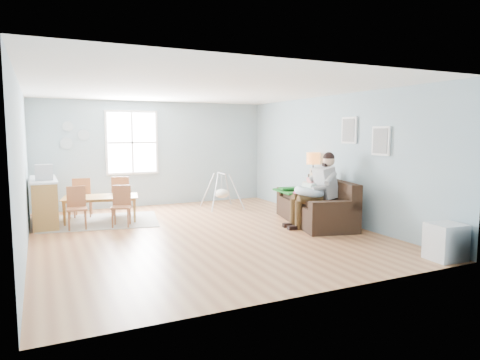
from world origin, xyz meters
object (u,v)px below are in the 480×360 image
storage_cube (445,242)px  baby_swing (222,193)px  chair_ne (121,193)px  father (317,187)px  toddler (310,185)px  counter (44,201)px  monitor (44,172)px  chair_se (122,204)px  chair_nw (82,195)px  chair_sw (77,205)px  dining_table (101,209)px  floor_lamp (313,164)px  sofa (317,208)px

storage_cube → baby_swing: 5.58m
storage_cube → chair_ne: chair_ne is taller
father → toddler: bearing=70.3°
father → baby_swing: (-0.96, 2.70, -0.40)m
chair_ne → counter: counter is taller
toddler → chair_ne: toddler is taller
storage_cube → monitor: monitor is taller
counter → baby_swing: 4.04m
father → toddler: father is taller
chair_se → counter: bearing=148.3°
chair_se → chair_nw: size_ratio=0.92×
chair_ne → counter: bearing=-170.7°
chair_sw → chair_se: chair_sw is taller
chair_sw → chair_ne: 1.43m
chair_ne → dining_table: bearing=-136.0°
dining_table → monitor: (-1.08, -0.10, 0.84)m
toddler → floor_lamp: size_ratio=0.63×
chair_nw → monitor: bearing=-136.3°
monitor → dining_table: bearing=5.1°
floor_lamp → dining_table: size_ratio=0.95×
sofa → storage_cube: sofa is taller
chair_nw → counter: size_ratio=0.52×
floor_lamp → storage_cube: (-0.11, -3.60, -0.93)m
toddler → chair_nw: (-4.40, 2.52, -0.28)m
dining_table → chair_ne: chair_ne is taller
storage_cube → chair_ne: bearing=124.0°
chair_se → chair_ne: chair_ne is taller
chair_sw → monitor: bearing=144.4°
floor_lamp → chair_nw: (-4.71, 2.16, -0.70)m
baby_swing → father: bearing=-70.5°
monitor → baby_swing: bearing=5.7°
storage_cube → chair_se: bearing=131.7°
chair_se → toddler: bearing=-18.1°
sofa → chair_ne: size_ratio=2.71×
toddler → storage_cube: size_ratio=1.66×
chair_se → baby_swing: size_ratio=0.91×
storage_cube → baby_swing: (-1.35, 5.42, 0.13)m
floor_lamp → sofa: bearing=-115.7°
storage_cube → dining_table: 6.67m
sofa → counter: counter is taller
chair_nw → monitor: size_ratio=2.65×
sofa → chair_ne: (-3.61, 2.60, 0.19)m
father → chair_ne: father is taller
floor_lamp → dining_table: bearing=161.0°
floor_lamp → chair_ne: size_ratio=1.60×
floor_lamp → baby_swing: (-1.46, 1.82, -0.80)m
storage_cube → dining_table: storage_cube is taller
floor_lamp → monitor: bearing=165.5°
chair_sw → storage_cube: bearing=-43.8°
storage_cube → toddler: bearing=93.7°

